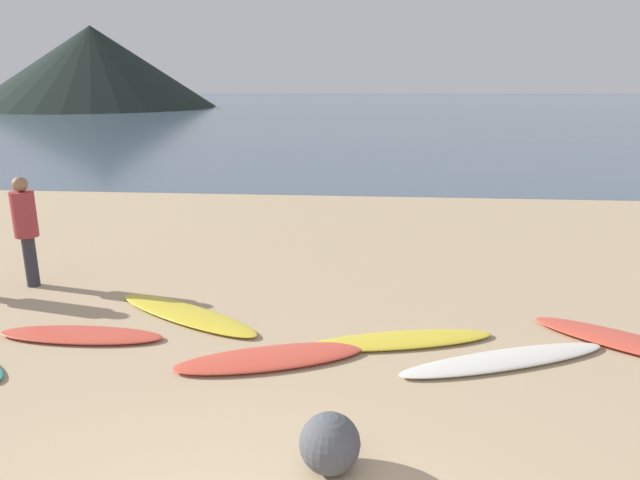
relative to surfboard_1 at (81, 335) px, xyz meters
The scene contains 11 objects.
ground_plane 6.51m from the surfboard_1, 66.00° to the left, with size 120.00×120.00×0.20m, color tan.
ocean_water 59.15m from the surfboard_1, 87.43° to the left, with size 140.00×100.00×0.01m, color #475B6B.
headland_hill 59.14m from the surfboard_1, 114.90° to the left, with size 24.38×24.38×8.05m, color black.
surfboard_1 is the anchor object (origin of this frame).
surfboard_2 1.32m from the surfboard_1, 34.39° to the left, with size 2.47×0.55×0.08m, color yellow.
surfboard_3 2.47m from the surfboard_1, ahead, with size 2.17×0.60×0.09m, color #D84C38.
surfboard_4 3.92m from the surfboard_1, ahead, with size 2.29×0.50×0.08m, color yellow.
surfboard_5 5.05m from the surfboard_1, ahead, with size 2.58×0.45×0.08m, color silver.
surfboard_6 6.64m from the surfboard_1, ahead, with size 2.26×0.57×0.09m, color #D84C38.
person_0 2.55m from the surfboard_1, 133.03° to the left, with size 0.34×0.34×1.69m.
beach_rock_near 3.92m from the surfboard_1, 34.68° to the right, with size 0.50×0.50×0.50m, color #494C51.
Camera 1 is at (0.84, -2.23, 3.10)m, focal length 32.66 mm.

